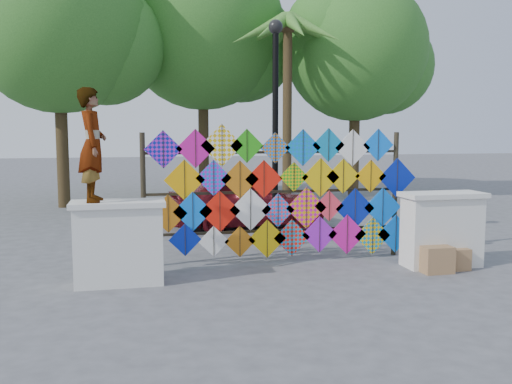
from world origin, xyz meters
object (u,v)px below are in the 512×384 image
Objects in this scene: vendor_woman at (92,145)px; lamppost at (275,112)px; sedan at (247,201)px; kite_rack at (283,194)px.

lamppost is (3.34, 2.20, 0.57)m from vendor_woman.
sedan is at bearing -33.40° from vendor_woman.
lamppost is at bearing -54.37° from vendor_woman.
kite_rack is at bearing -97.58° from lamppost.
vendor_woman is at bearing -163.79° from kite_rack.
vendor_woman is 5.77m from sedan.
lamppost reaches higher than vendor_woman.
lamppost is (0.09, -2.33, 2.05)m from sedan.
sedan is (3.25, 4.53, -1.48)m from vendor_woman.
lamppost is at bearing 175.35° from sedan.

